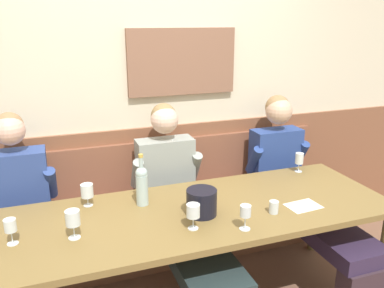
% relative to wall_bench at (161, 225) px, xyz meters
% --- Properties ---
extents(room_wall_back, '(6.80, 0.12, 2.80)m').
position_rel_wall_bench_xyz_m(room_wall_back, '(0.00, 0.26, 1.12)').
color(room_wall_back, beige).
rests_on(room_wall_back, ground).
extents(wood_wainscot_panel, '(6.80, 0.03, 1.05)m').
position_rel_wall_bench_xyz_m(wood_wainscot_panel, '(0.00, 0.21, 0.24)').
color(wood_wainscot_panel, brown).
rests_on(wood_wainscot_panel, ground).
extents(wall_bench, '(2.90, 0.42, 0.94)m').
position_rel_wall_bench_xyz_m(wall_bench, '(0.00, 0.00, 0.00)').
color(wall_bench, brown).
rests_on(wall_bench, ground).
extents(dining_table, '(2.60, 0.88, 0.74)m').
position_rel_wall_bench_xyz_m(dining_table, '(0.00, -0.70, 0.39)').
color(dining_table, brown).
rests_on(dining_table, ground).
extents(person_left_seat, '(0.51, 1.30, 1.29)m').
position_rel_wall_bench_xyz_m(person_left_seat, '(-1.02, -0.38, 0.34)').
color(person_left_seat, '#2C3241').
rests_on(person_left_seat, ground).
extents(person_center_right_seat, '(0.54, 1.30, 1.28)m').
position_rel_wall_bench_xyz_m(person_center_right_seat, '(0.04, -0.40, 0.33)').
color(person_center_right_seat, '#31333D').
rests_on(person_center_right_seat, ground).
extents(person_right_seat, '(0.52, 1.31, 1.28)m').
position_rel_wall_bench_xyz_m(person_right_seat, '(1.01, -0.39, 0.34)').
color(person_right_seat, '#35252E').
rests_on(person_right_seat, ground).
extents(ice_bucket, '(0.19, 0.19, 0.16)m').
position_rel_wall_bench_xyz_m(ice_bucket, '(0.05, -0.76, 0.54)').
color(ice_bucket, black).
rests_on(ice_bucket, dining_table).
extents(wine_bottle_amber_mid, '(0.08, 0.08, 0.34)m').
position_rel_wall_bench_xyz_m(wine_bottle_amber_mid, '(-0.25, -0.51, 0.60)').
color(wine_bottle_amber_mid, '#ACC3C2').
rests_on(wine_bottle_amber_mid, dining_table).
extents(wine_glass_near_bucket, '(0.06, 0.06, 0.15)m').
position_rel_wall_bench_xyz_m(wine_glass_near_bucket, '(0.22, -1.01, 0.57)').
color(wine_glass_near_bucket, silver).
rests_on(wine_glass_near_bucket, dining_table).
extents(wine_glass_center_rear, '(0.08, 0.08, 0.15)m').
position_rel_wall_bench_xyz_m(wine_glass_center_rear, '(-0.58, -0.41, 0.55)').
color(wine_glass_center_rear, silver).
rests_on(wine_glass_center_rear, dining_table).
extents(wine_glass_mid_left, '(0.08, 0.08, 0.15)m').
position_rel_wall_bench_xyz_m(wine_glass_mid_left, '(-0.05, -0.91, 0.56)').
color(wine_glass_mid_left, silver).
rests_on(wine_glass_mid_left, dining_table).
extents(wine_glass_by_bottle, '(0.06, 0.06, 0.14)m').
position_rel_wall_bench_xyz_m(wine_glass_by_bottle, '(-1.01, -0.74, 0.56)').
color(wine_glass_by_bottle, silver).
rests_on(wine_glass_by_bottle, dining_table).
extents(wine_glass_left_end, '(0.08, 0.08, 0.16)m').
position_rel_wall_bench_xyz_m(wine_glass_left_end, '(-0.69, -0.79, 0.58)').
color(wine_glass_left_end, silver).
rests_on(wine_glass_left_end, dining_table).
extents(wine_glass_mid_right, '(0.06, 0.06, 0.15)m').
position_rel_wall_bench_xyz_m(wine_glass_mid_right, '(1.02, -0.35, 0.56)').
color(wine_glass_mid_right, silver).
rests_on(wine_glass_mid_right, dining_table).
extents(water_tumbler_right, '(0.06, 0.06, 0.08)m').
position_rel_wall_bench_xyz_m(water_tumbler_right, '(0.47, -0.89, 0.50)').
color(water_tumbler_right, silver).
rests_on(water_tumbler_right, dining_table).
extents(tasting_sheet_left_guest, '(0.22, 0.17, 0.00)m').
position_rel_wall_bench_xyz_m(tasting_sheet_left_guest, '(0.70, -0.88, 0.46)').
color(tasting_sheet_left_guest, white).
rests_on(tasting_sheet_left_guest, dining_table).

